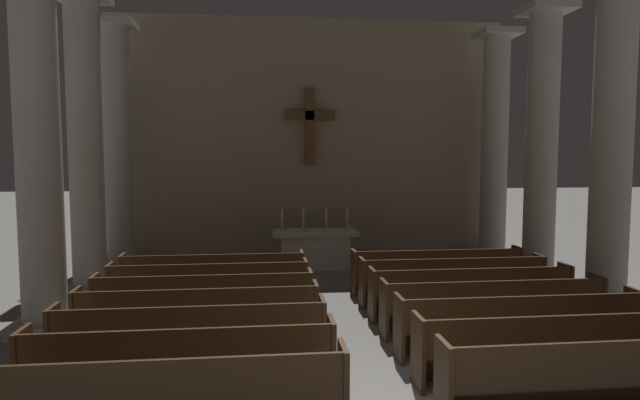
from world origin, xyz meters
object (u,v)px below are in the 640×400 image
at_px(pew_right_row_1, 600,376).
at_px(column_right_second, 612,149).
at_px(pew_right_row_2, 555,347).
at_px(column_left_third, 86,150).
at_px(column_right_third, 541,150).
at_px(pew_right_row_7, 437,270).
at_px(pew_left_row_3, 191,336).
at_px(candlestick_inner_left, 303,224).
at_px(column_right_fourth, 494,151).
at_px(candlestick_outer_right, 347,223).
at_px(pew_left_row_2, 182,362).
at_px(pew_left_row_6, 210,286).
at_px(pew_left_row_5, 205,300).
at_px(candlestick_outer_left, 282,224).
at_px(candlestick_inner_right, 326,223).
at_px(pew_right_row_5, 471,292).
at_px(pew_left_row_1, 169,397).
at_px(pew_left_row_7, 214,275).
at_px(pew_right_row_4, 493,306).
at_px(column_left_second, 38,149).
at_px(pew_right_row_3, 520,324).
at_px(column_left_fourth, 117,150).
at_px(pew_left_row_4, 199,316).
at_px(altar, 315,248).
at_px(pew_right_row_6, 452,280).

relative_size(pew_right_row_1, column_right_second, 0.59).
bearing_deg(pew_right_row_2, column_left_third, 143.88).
distance_m(column_right_second, column_right_third, 2.54).
bearing_deg(pew_right_row_7, column_left_third, 175.12).
xyz_separation_m(pew_left_row_3, candlestick_inner_left, (2.10, 6.53, 0.71)).
xyz_separation_m(column_right_fourth, candlestick_outer_right, (-4.20, -0.48, -1.90)).
height_order(pew_left_row_2, pew_left_row_6, same).
relative_size(pew_left_row_5, pew_right_row_7, 1.00).
distance_m(candlestick_outer_left, candlestick_inner_right, 1.15).
relative_size(pew_left_row_2, candlestick_outer_right, 6.57).
height_order(pew_right_row_5, column_right_fourth, column_right_fourth).
height_order(pew_left_row_1, pew_right_row_1, same).
bearing_deg(column_right_second, pew_left_row_3, -165.45).
height_order(pew_left_row_7, pew_right_row_2, same).
distance_m(pew_right_row_4, column_right_second, 3.84).
distance_m(column_left_second, candlestick_inner_left, 6.88).
bearing_deg(candlestick_inner_right, pew_right_row_3, -72.19).
height_order(pew_right_row_1, column_left_third, column_left_third).
distance_m(pew_left_row_2, pew_right_row_7, 6.78).
relative_size(column_left_third, column_left_fourth, 1.00).
distance_m(pew_left_row_1, candlestick_inner_left, 8.74).
xyz_separation_m(pew_left_row_4, pew_right_row_2, (4.80, -1.92, 0.00)).
distance_m(pew_left_row_2, pew_left_row_3, 0.96).
height_order(pew_left_row_2, pew_right_row_4, same).
relative_size(pew_right_row_3, column_left_second, 0.59).
height_order(pew_left_row_3, candlestick_outer_right, candlestick_outer_right).
bearing_deg(candlestick_outer_left, column_right_third, -19.26).
xyz_separation_m(pew_left_row_7, pew_right_row_7, (4.80, 0.00, 0.00)).
height_order(pew_left_row_4, pew_left_row_6, same).
bearing_deg(pew_left_row_4, candlestick_outer_right, 59.76).
relative_size(pew_left_row_3, pew_right_row_7, 1.00).
relative_size(pew_right_row_1, candlestick_outer_right, 6.57).
relative_size(pew_left_row_3, pew_right_row_2, 1.00).
distance_m(pew_right_row_1, column_left_second, 8.78).
xyz_separation_m(pew_right_row_3, altar, (-2.40, 6.53, 0.06)).
relative_size(pew_left_row_7, column_right_fourth, 0.59).
xyz_separation_m(pew_right_row_1, column_left_fourth, (-7.44, 8.93, 2.61)).
relative_size(pew_right_row_3, candlestick_inner_right, 6.57).
xyz_separation_m(pew_right_row_1, pew_right_row_6, (0.00, 4.80, 0.00)).
bearing_deg(pew_right_row_7, pew_right_row_2, -90.00).
xyz_separation_m(column_left_third, altar, (5.05, 2.06, -2.55)).
bearing_deg(candlestick_inner_right, pew_left_row_6, -126.44).
relative_size(pew_right_row_5, candlestick_inner_left, 6.57).
height_order(altar, candlestick_inner_left, candlestick_inner_left).
height_order(column_right_third, candlestick_outer_right, column_right_third).
height_order(pew_right_row_5, column_right_second, column_right_second).
relative_size(candlestick_outer_left, candlestick_inner_right, 1.00).
height_order(pew_left_row_2, candlestick_inner_right, candlestick_inner_right).
xyz_separation_m(candlestick_outer_left, candlestick_outer_right, (1.70, 0.00, 0.00)).
relative_size(pew_right_row_6, column_right_fourth, 0.59).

